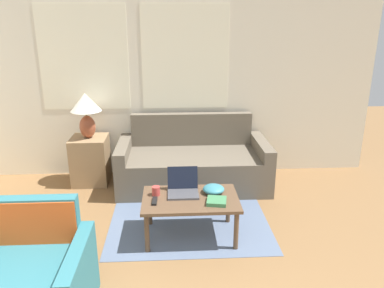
# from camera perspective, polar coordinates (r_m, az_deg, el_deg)

# --- Properties ---
(wall_back) EXTENTS (6.06, 0.06, 2.60)m
(wall_back) POSITION_cam_1_polar(r_m,az_deg,el_deg) (4.91, -7.67, 10.12)
(wall_back) COLOR silver
(wall_back) RESTS_ON ground_plane
(rug) EXTENTS (1.63, 1.92, 0.01)m
(rug) POSITION_cam_1_polar(r_m,az_deg,el_deg) (4.25, -0.65, -9.60)
(rug) COLOR slate
(rug) RESTS_ON ground_plane
(couch) EXTENTS (1.85, 0.87, 0.85)m
(couch) POSITION_cam_1_polar(r_m,az_deg,el_deg) (4.73, 0.13, -3.11)
(couch) COLOR #665B4C
(couch) RESTS_ON ground_plane
(armchair) EXTENTS (0.84, 0.73, 0.80)m
(armchair) POSITION_cam_1_polar(r_m,az_deg,el_deg) (2.97, -23.82, -19.06)
(armchair) COLOR #2D6B75
(armchair) RESTS_ON ground_plane
(side_table) EXTENTS (0.44, 0.44, 0.60)m
(side_table) POSITION_cam_1_polar(r_m,az_deg,el_deg) (4.94, -15.19, -2.38)
(side_table) COLOR #937551
(side_table) RESTS_ON ground_plane
(table_lamp) EXTENTS (0.37, 0.37, 0.56)m
(table_lamp) POSITION_cam_1_polar(r_m,az_deg,el_deg) (4.76, -15.86, 5.20)
(table_lamp) COLOR brown
(table_lamp) RESTS_ON side_table
(coffee_table) EXTENTS (0.90, 0.58, 0.41)m
(coffee_table) POSITION_cam_1_polar(r_m,az_deg,el_deg) (3.57, -0.24, -8.87)
(coffee_table) COLOR brown
(coffee_table) RESTS_ON ground_plane
(laptop) EXTENTS (0.29, 0.28, 0.23)m
(laptop) POSITION_cam_1_polar(r_m,az_deg,el_deg) (3.62, -1.39, -6.70)
(laptop) COLOR #47474C
(laptop) RESTS_ON coffee_table
(cup_navy) EXTENTS (0.08, 0.08, 0.09)m
(cup_navy) POSITION_cam_1_polar(r_m,az_deg,el_deg) (3.60, -5.52, -7.12)
(cup_navy) COLOR #B23D38
(cup_navy) RESTS_ON coffee_table
(snack_bowl) EXTENTS (0.21, 0.21, 0.08)m
(snack_bowl) POSITION_cam_1_polar(r_m,az_deg,el_deg) (3.64, 3.31, -6.87)
(snack_bowl) COLOR teal
(snack_bowl) RESTS_ON coffee_table
(book_red) EXTENTS (0.20, 0.20, 0.04)m
(book_red) POSITION_cam_1_polar(r_m,az_deg,el_deg) (3.46, 3.77, -8.69)
(book_red) COLOR #3D7A4C
(book_red) RESTS_ON coffee_table
(tv_remote) EXTENTS (0.05, 0.15, 0.02)m
(tv_remote) POSITION_cam_1_polar(r_m,az_deg,el_deg) (3.49, -5.72, -8.64)
(tv_remote) COLOR black
(tv_remote) RESTS_ON coffee_table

